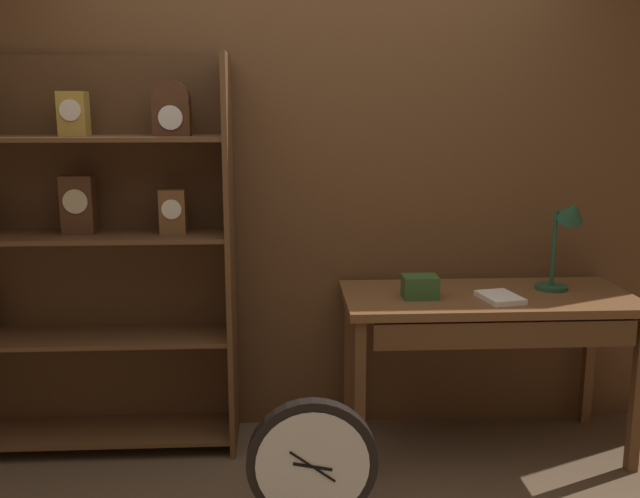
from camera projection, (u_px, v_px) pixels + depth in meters
The scene contains 7 objects.
back_wood_panel at pixel (316, 184), 3.59m from camera, with size 4.80×0.05×2.60m, color brown.
bookshelf at pixel (79, 254), 3.39m from camera, with size 1.47×0.36×1.93m.
workbench at pixel (489, 314), 3.36m from camera, with size 1.39×0.62×0.80m.
desk_lamp at pixel (567, 231), 3.36m from camera, with size 0.20×0.21×0.47m.
toolbox_small at pixel (420, 287), 3.29m from camera, with size 0.16×0.13×0.11m, color #2D5123.
open_repair_manual at pixel (500, 297), 3.26m from camera, with size 0.16×0.22×0.03m, color silver.
round_clock_large at pixel (312, 466), 2.78m from camera, with size 0.53×0.11×0.57m.
Camera 1 is at (-0.18, -2.38, 1.69)m, focal length 39.26 mm.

